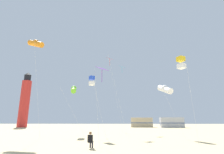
% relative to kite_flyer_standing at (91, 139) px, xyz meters
% --- Properties ---
extents(kite_flyer_standing, '(0.38, 0.53, 1.16)m').
position_rel_kite_flyer_standing_xyz_m(kite_flyer_standing, '(0.00, 0.00, 0.00)').
color(kite_flyer_standing, black).
rests_on(kite_flyer_standing, ground).
extents(kite_tube_white, '(2.43, 2.90, 6.33)m').
position_rel_kite_flyer_standing_xyz_m(kite_tube_white, '(7.69, 7.72, 5.02)').
color(kite_tube_white, silver).
rests_on(kite_tube_white, ground).
extents(kite_diamond_cyan, '(2.91, 2.91, 11.93)m').
position_rel_kite_flyer_standing_xyz_m(kite_diamond_cyan, '(2.69, 17.71, 10.54)').
color(kite_diamond_cyan, silver).
rests_on(kite_diamond_cyan, ground).
extents(kite_tube_lime, '(3.35, 3.35, 6.95)m').
position_rel_kite_flyer_standing_xyz_m(kite_tube_lime, '(-4.25, 10.91, 5.63)').
color(kite_tube_lime, silver).
rests_on(kite_tube_lime, ground).
extents(kite_tube_orange, '(2.72, 2.31, 11.97)m').
position_rel_kite_flyer_standing_xyz_m(kite_tube_orange, '(-8.17, 6.43, 10.65)').
color(kite_tube_orange, silver).
rests_on(kite_tube_orange, ground).
extents(kite_diamond_scarlet, '(3.02, 3.02, 11.57)m').
position_rel_kite_flyer_standing_xyz_m(kite_diamond_scarlet, '(0.87, 12.37, 10.20)').
color(kite_diamond_scarlet, silver).
rests_on(kite_diamond_scarlet, ground).
extents(kite_box_blue, '(2.23, 2.23, 7.31)m').
position_rel_kite_flyer_standing_xyz_m(kite_box_blue, '(-1.22, 7.68, 6.12)').
color(kite_box_blue, silver).
rests_on(kite_box_blue, ground).
extents(kite_box_gold, '(1.25, 1.25, 7.78)m').
position_rel_kite_flyer_standing_xyz_m(kite_box_gold, '(7.95, 2.45, 6.58)').
color(kite_box_gold, silver).
rests_on(kite_box_gold, ground).
extents(kite_diamond_violet, '(1.24, 1.24, 6.51)m').
position_rel_kite_flyer_standing_xyz_m(kite_diamond_violet, '(0.63, 1.14, 5.48)').
color(kite_diamond_violet, silver).
rests_on(kite_diamond_violet, ground).
extents(lighthouse_distant, '(2.80, 2.80, 16.80)m').
position_rel_kite_flyer_standing_xyz_m(lighthouse_distant, '(-26.48, 39.15, 7.22)').
color(lighthouse_distant, red).
rests_on(lighthouse_distant, ground).
extents(rv_van_tan, '(6.61, 2.85, 2.80)m').
position_rel_kite_flyer_standing_xyz_m(rv_van_tan, '(9.08, 41.38, 0.78)').
color(rv_van_tan, '#C6B28C').
rests_on(rv_van_tan, ground).
extents(rv_van_silver, '(6.51, 2.55, 2.80)m').
position_rel_kite_flyer_standing_xyz_m(rv_van_silver, '(17.17, 38.28, 0.78)').
color(rv_van_silver, '#B7BABF').
rests_on(rv_van_silver, ground).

